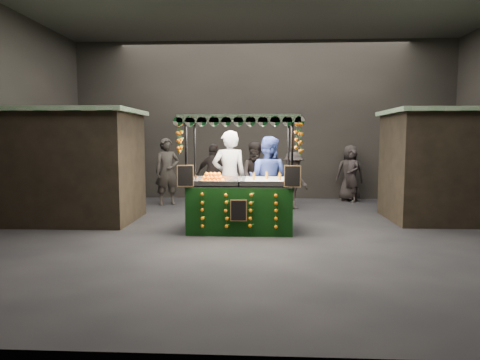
{
  "coord_description": "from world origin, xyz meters",
  "views": [
    {
      "loc": [
        -0.04,
        -8.58,
        1.93
      ],
      "look_at": [
        -0.5,
        0.5,
        1.03
      ],
      "focal_mm": 31.59,
      "sensor_mm": 36.0,
      "label": 1
    }
  ],
  "objects": [
    {
      "name": "shopper_6",
      "position": [
        2.7,
        4.34,
        0.8
      ],
      "size": [
        0.63,
        0.7,
        1.6
      ],
      "rotation": [
        0.0,
        0.0,
        -1.02
      ],
      "color": "black",
      "rests_on": "ground"
    },
    {
      "name": "shopper_3",
      "position": [
        0.83,
        2.94,
        0.78
      ],
      "size": [
        1.15,
        1.09,
        1.56
      ],
      "rotation": [
        0.0,
        0.0,
        0.68
      ],
      "color": "#2C2624",
      "rests_on": "ground"
    },
    {
      "name": "shopper_7",
      "position": [
        2.69,
        4.54,
        0.87
      ],
      "size": [
        0.87,
        0.58,
        1.73
      ],
      "rotation": [
        0.0,
        0.0,
        3.1
      ],
      "color": "black",
      "rests_on": "ground"
    },
    {
      "name": "neighbour_stall_left",
      "position": [
        -4.4,
        1.0,
        1.31
      ],
      "size": [
        3.0,
        2.2,
        2.6
      ],
      "color": "black",
      "rests_on": "ground"
    },
    {
      "name": "neighbour_stall_right",
      "position": [
        4.4,
        1.5,
        1.31
      ],
      "size": [
        3.0,
        2.2,
        2.6
      ],
      "color": "black",
      "rests_on": "ground"
    },
    {
      "name": "shopper_4",
      "position": [
        -4.5,
        4.02,
        0.93
      ],
      "size": [
        1.05,
        0.86,
        1.86
      ],
      "rotation": [
        0.0,
        0.0,
        3.48
      ],
      "color": "#2D2525",
      "rests_on": "ground"
    },
    {
      "name": "shopper_1",
      "position": [
        -0.16,
        2.57,
        0.92
      ],
      "size": [
        0.96,
        0.79,
        1.83
      ],
      "rotation": [
        0.0,
        0.0,
        -0.11
      ],
      "color": "black",
      "rests_on": "ground"
    },
    {
      "name": "market_hall",
      "position": [
        0.0,
        0.0,
        3.38
      ],
      "size": [
        12.1,
        10.1,
        5.05
      ],
      "color": "black",
      "rests_on": "ground"
    },
    {
      "name": "ground",
      "position": [
        0.0,
        0.0,
        0.0
      ],
      "size": [
        12.0,
        12.0,
        0.0
      ],
      "primitive_type": "plane",
      "color": "black",
      "rests_on": "ground"
    },
    {
      "name": "shopper_2",
      "position": [
        -1.41,
        3.55,
        0.89
      ],
      "size": [
        1.11,
        0.63,
        1.78
      ],
      "rotation": [
        0.0,
        0.0,
        2.95
      ],
      "color": "#282221",
      "rests_on": "ground"
    },
    {
      "name": "vendor_grey",
      "position": [
        -0.77,
        0.92,
        1.05
      ],
      "size": [
        0.85,
        0.64,
        2.1
      ],
      "rotation": [
        0.0,
        0.0,
        3.33
      ],
      "color": "slate",
      "rests_on": "ground"
    },
    {
      "name": "shopper_5",
      "position": [
        4.3,
        3.06,
        0.78
      ],
      "size": [
        1.03,
        1.51,
        1.56
      ],
      "rotation": [
        0.0,
        0.0,
        2.01
      ],
      "color": "#2B2423",
      "rests_on": "ground"
    },
    {
      "name": "shopper_0",
      "position": [
        -2.77,
        3.51,
        0.97
      ],
      "size": [
        0.84,
        0.71,
        1.94
      ],
      "rotation": [
        0.0,
        0.0,
        0.42
      ],
      "color": "#2D2924",
      "rests_on": "ground"
    },
    {
      "name": "juice_stall",
      "position": [
        -0.47,
        0.11,
        0.74
      ],
      "size": [
        2.46,
        1.45,
        2.39
      ],
      "color": "black",
      "rests_on": "ground"
    },
    {
      "name": "vendor_blue",
      "position": [
        0.11,
        1.05,
        0.99
      ],
      "size": [
        1.17,
        1.06,
        1.98
      ],
      "rotation": [
        0.0,
        0.0,
        2.75
      ],
      "color": "navy",
      "rests_on": "ground"
    }
  ]
}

